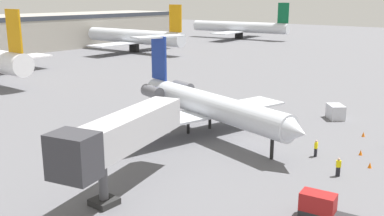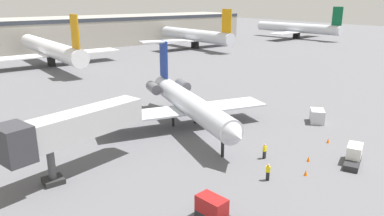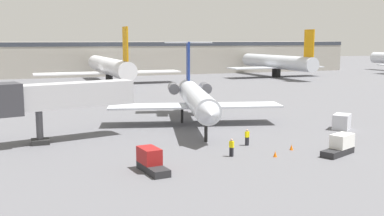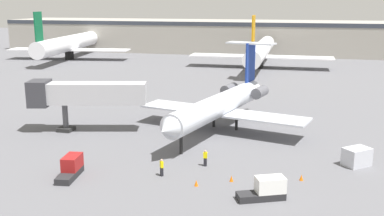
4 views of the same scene
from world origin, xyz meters
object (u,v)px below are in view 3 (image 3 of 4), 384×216
(baggage_tug_trailing, at_px, (151,161))
(traffic_cone_far, at_px, (333,139))
(baggage_tug_lead, at_px, (340,146))
(traffic_cone_mid, at_px, (291,147))
(parked_airliner_centre, at_px, (109,67))
(cargo_container_uld, at_px, (342,122))
(ground_crew_loader, at_px, (247,137))
(jet_bridge, at_px, (58,97))
(traffic_cone_near, at_px, (275,154))
(ground_crew_marshaller, at_px, (232,147))
(parked_airliner_east_mid, at_px, (277,62))
(regional_jet, at_px, (195,97))

(baggage_tug_trailing, height_order, traffic_cone_far, baggage_tug_trailing)
(baggage_tug_lead, distance_m, traffic_cone_mid, 4.59)
(parked_airliner_centre, bearing_deg, traffic_cone_far, -81.58)
(cargo_container_uld, xyz_separation_m, traffic_cone_far, (-5.33, -5.34, -0.64))
(ground_crew_loader, relative_size, traffic_cone_mid, 3.07)
(jet_bridge, relative_size, traffic_cone_far, 26.89)
(traffic_cone_mid, xyz_separation_m, parked_airliner_centre, (-4.40, 73.70, 4.00))
(baggage_tug_trailing, xyz_separation_m, traffic_cone_near, (12.03, 0.48, -0.56))
(parked_airliner_centre, bearing_deg, cargo_container_uld, -76.51)
(ground_crew_marshaller, bearing_deg, parked_airliner_centre, 88.28)
(traffic_cone_near, height_order, parked_airliner_east_mid, parked_airliner_east_mid)
(baggage_tug_trailing, height_order, parked_airliner_centre, parked_airliner_centre)
(traffic_cone_mid, xyz_separation_m, parked_airliner_east_mid, (44.88, 78.40, 3.98))
(baggage_tug_lead, relative_size, parked_airliner_east_mid, 0.12)
(ground_crew_loader, distance_m, cargo_container_uld, 15.23)
(regional_jet, bearing_deg, parked_airliner_east_mid, 51.81)
(ground_crew_loader, relative_size, baggage_tug_trailing, 0.41)
(traffic_cone_near, bearing_deg, traffic_cone_far, 21.43)
(cargo_container_uld, bearing_deg, ground_crew_marshaller, -158.00)
(regional_jet, xyz_separation_m, traffic_cone_mid, (3.90, -16.38, -3.28))
(traffic_cone_mid, bearing_deg, ground_crew_loader, 133.65)
(baggage_tug_lead, bearing_deg, regional_jet, 110.57)
(jet_bridge, bearing_deg, ground_crew_loader, -25.62)
(baggage_tug_lead, distance_m, parked_airliner_centre, 77.21)
(baggage_tug_trailing, relative_size, traffic_cone_far, 7.54)
(baggage_tug_trailing, bearing_deg, traffic_cone_far, 10.87)
(jet_bridge, xyz_separation_m, parked_airliner_east_mid, (65.99, 66.47, -0.56))
(traffic_cone_mid, bearing_deg, cargo_container_uld, 31.61)
(regional_jet, bearing_deg, traffic_cone_near, -86.83)
(parked_airliner_centre, bearing_deg, traffic_cone_near, -88.86)
(regional_jet, height_order, traffic_cone_far, regional_jet)
(baggage_tug_trailing, bearing_deg, cargo_container_uld, 19.54)
(ground_crew_loader, xyz_separation_m, traffic_cone_mid, (3.18, -3.33, -0.58))
(parked_airliner_east_mid, bearing_deg, jet_bridge, -134.79)
(parked_airliner_centre, bearing_deg, regional_jet, -89.50)
(traffic_cone_mid, height_order, parked_airliner_east_mid, parked_airliner_east_mid)
(jet_bridge, xyz_separation_m, ground_crew_marshaller, (14.48, -12.16, -3.95))
(ground_crew_loader, relative_size, parked_airliner_centre, 0.04)
(baggage_tug_lead, bearing_deg, traffic_cone_far, 59.45)
(ground_crew_loader, xyz_separation_m, parked_airliner_centre, (-1.22, 70.37, 3.41))
(ground_crew_marshaller, xyz_separation_m, cargo_container_uld, (18.19, 7.35, 0.06))
(ground_crew_marshaller, distance_m, traffic_cone_far, 13.03)
(regional_jet, distance_m, cargo_container_uld, 18.22)
(parked_airliner_east_mid, bearing_deg, baggage_tug_trailing, -126.55)
(jet_bridge, bearing_deg, baggage_tug_lead, -31.43)
(baggage_tug_lead, height_order, traffic_cone_near, baggage_tug_lead)
(regional_jet, distance_m, parked_airliner_east_mid, 78.90)
(cargo_container_uld, xyz_separation_m, parked_airliner_east_mid, (33.31, 71.27, 3.34))
(parked_airliner_centre, bearing_deg, ground_crew_marshaller, -91.72)
(jet_bridge, height_order, ground_crew_marshaller, jet_bridge)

